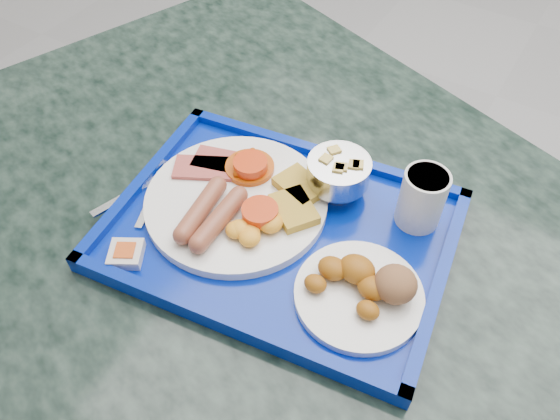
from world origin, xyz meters
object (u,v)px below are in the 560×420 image
at_px(table, 288,307).
at_px(fruit_bowl, 339,172).
at_px(main_plate, 240,201).
at_px(tray, 280,231).
at_px(juice_cup, 422,197).
at_px(bread_plate, 364,288).

distance_m(table, fruit_bowl, 0.28).
bearing_deg(table, main_plate, -174.17).
distance_m(main_plate, fruit_bowl, 0.15).
xyz_separation_m(tray, juice_cup, (0.16, 0.12, 0.05)).
relative_size(bread_plate, fruit_bowl, 1.79).
height_order(tray, juice_cup, juice_cup).
bearing_deg(juice_cup, table, -144.77).
bearing_deg(main_plate, juice_cup, 26.33).
distance_m(table, juice_cup, 0.33).
xyz_separation_m(tray, main_plate, (-0.07, 0.00, 0.02)).
height_order(bread_plate, juice_cup, juice_cup).
relative_size(tray, bread_plate, 3.09).
bearing_deg(main_plate, fruit_bowl, 43.59).
relative_size(table, bread_plate, 9.28).
bearing_deg(bread_plate, main_plate, 169.02).
xyz_separation_m(table, main_plate, (-0.08, -0.01, 0.24)).
bearing_deg(table, tray, -125.33).
bearing_deg(main_plate, tray, -3.62).
bearing_deg(main_plate, bread_plate, -10.98).
xyz_separation_m(main_plate, bread_plate, (0.22, -0.04, 0.00)).
xyz_separation_m(main_plate, fruit_bowl, (0.11, 0.10, 0.03)).
bearing_deg(table, juice_cup, 35.23).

